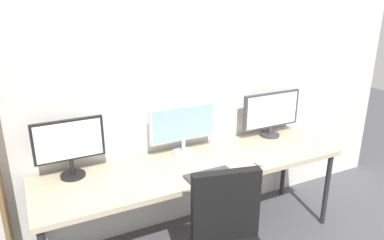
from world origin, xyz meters
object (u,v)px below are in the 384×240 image
Objects in this scene: desk at (195,169)px; computer_mouse at (259,163)px; monitor_center at (183,126)px; keyboard_main at (209,175)px; monitor_right at (271,112)px; monitor_left at (69,145)px.

computer_mouse is (0.44, -0.24, 0.06)m from desk.
keyboard_main is at bearing -90.00° from monitor_center.
computer_mouse is at bearing -135.12° from monitor_right.
monitor_left is 1.03m from keyboard_main.
keyboard_main is (-0.90, -0.44, -0.22)m from monitor_right.
desk is 0.97m from monitor_left.
computer_mouse is (0.44, -0.01, 0.01)m from keyboard_main.
monitor_center is at bearing 134.15° from computer_mouse.
computer_mouse is at bearing -28.82° from desk.
monitor_right reaches higher than computer_mouse.
monitor_left is at bearing 161.25° from computer_mouse.
monitor_center is at bearing 0.00° from monitor_left.
monitor_center is 0.90m from monitor_right.
desk is 0.36m from monitor_center.
monitor_left is at bearing 153.83° from keyboard_main.
desk is 0.51m from computer_mouse.
monitor_left is 0.85× the size of monitor_center.
keyboard_main is at bearing 178.27° from computer_mouse.
desk is at bearing -13.27° from monitor_left.
desk is at bearing -90.00° from monitor_center.
monitor_center is (0.90, 0.00, -0.01)m from monitor_left.
keyboard_main is 0.44m from computer_mouse.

